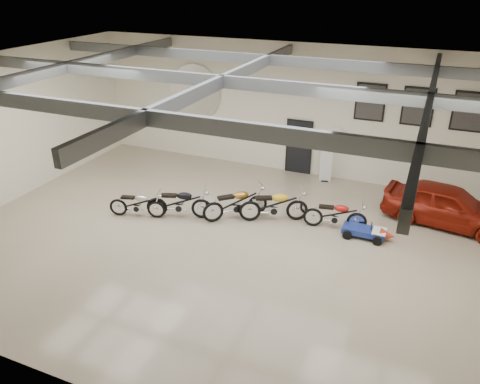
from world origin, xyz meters
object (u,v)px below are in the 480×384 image
at_px(motorcycle_black, 179,202).
at_px(motorcycle_yellow, 274,205).
at_px(go_kart, 369,230).
at_px(vintage_car, 447,205).
at_px(motorcycle_red, 335,214).
at_px(motorcycle_gold, 235,203).
at_px(motorcycle_silver, 137,204).
at_px(banner_stand, 326,161).

height_order(motorcycle_black, motorcycle_yellow, motorcycle_yellow).
relative_size(motorcycle_yellow, go_kart, 1.38).
bearing_deg(motorcycle_black, vintage_car, 0.75).
distance_m(motorcycle_red, go_kart, 1.12).
relative_size(motorcycle_gold, go_kart, 1.37).
xyz_separation_m(motorcycle_red, vintage_car, (3.16, 1.65, 0.16)).
distance_m(motorcycle_red, vintage_car, 3.57).
relative_size(motorcycle_gold, motorcycle_red, 1.12).
height_order(motorcycle_black, go_kart, motorcycle_black).
xyz_separation_m(motorcycle_black, motorcycle_red, (4.81, 1.24, -0.05)).
bearing_deg(motorcycle_red, motorcycle_black, -175.36).
xyz_separation_m(motorcycle_silver, motorcycle_yellow, (4.18, 1.49, 0.09)).
xyz_separation_m(go_kart, vintage_car, (2.08, 1.84, 0.38)).
height_order(motorcycle_yellow, motorcycle_red, motorcycle_yellow).
bearing_deg(banner_stand, motorcycle_red, -85.16).
distance_m(motorcycle_black, motorcycle_gold, 1.82).
distance_m(motorcycle_yellow, motorcycle_red, 1.94).
bearing_deg(motorcycle_black, go_kart, -9.10).
xyz_separation_m(motorcycle_black, motorcycle_gold, (1.70, 0.66, 0.01)).
relative_size(motorcycle_silver, motorcycle_gold, 0.85).
relative_size(banner_stand, motorcycle_red, 0.87).
relative_size(motorcycle_silver, go_kart, 1.17).
relative_size(banner_stand, vintage_car, 0.43).
relative_size(motorcycle_black, motorcycle_red, 1.10).
xyz_separation_m(motorcycle_silver, motorcycle_red, (6.10, 1.74, 0.02)).
distance_m(motorcycle_gold, go_kart, 4.22).
distance_m(motorcycle_yellow, go_kart, 3.02).
relative_size(motorcycle_red, vintage_car, 0.49).
relative_size(banner_stand, motorcycle_yellow, 0.77).
height_order(banner_stand, motorcycle_yellow, banner_stand).
distance_m(motorcycle_silver, motorcycle_black, 1.38).
relative_size(motorcycle_yellow, vintage_car, 0.56).
height_order(motorcycle_red, go_kart, motorcycle_red).
xyz_separation_m(motorcycle_gold, vintage_car, (6.27, 2.23, 0.10)).
distance_m(motorcycle_yellow, vintage_car, 5.43).
relative_size(motorcycle_silver, vintage_car, 0.47).
bearing_deg(motorcycle_gold, motorcycle_silver, 158.76).
bearing_deg(motorcycle_yellow, motorcycle_red, -17.75).
relative_size(motorcycle_black, vintage_car, 0.54).
distance_m(motorcycle_silver, motorcycle_gold, 3.21).
height_order(motorcycle_yellow, go_kart, motorcycle_yellow).
bearing_deg(motorcycle_yellow, go_kart, -24.15).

